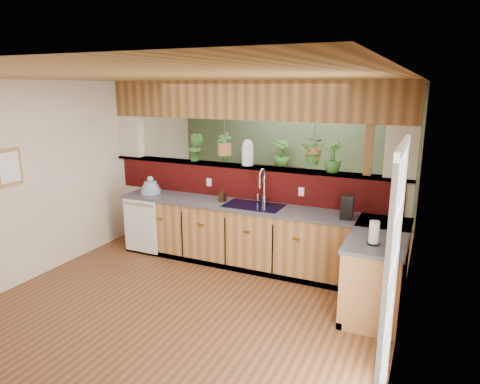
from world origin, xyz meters
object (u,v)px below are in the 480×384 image
at_px(faucet, 263,185).
at_px(coffee_maker, 347,208).
at_px(shelving_console, 264,192).
at_px(soap_dispenser, 222,195).
at_px(paper_towel, 374,233).
at_px(glass_jar, 248,152).
at_px(dish_stack, 151,188).

relative_size(faucet, coffee_maker, 1.84).
bearing_deg(shelving_console, soap_dispenser, -94.80).
relative_size(coffee_maker, paper_towel, 1.03).
bearing_deg(glass_jar, soap_dispenser, -124.06).
distance_m(coffee_maker, shelving_console, 3.12).
bearing_deg(paper_towel, glass_jar, 148.06).
bearing_deg(soap_dispenser, faucet, 12.85).
bearing_deg(soap_dispenser, shelving_console, 96.06).
height_order(soap_dispenser, coffee_maker, coffee_maker).
bearing_deg(paper_towel, coffee_maker, 117.82).
height_order(faucet, coffee_maker, faucet).
distance_m(soap_dispenser, paper_towel, 2.39).
xyz_separation_m(glass_jar, shelving_console, (-0.48, 1.90, -1.08)).
xyz_separation_m(dish_stack, soap_dispenser, (1.24, 0.03, 0.01)).
bearing_deg(paper_towel, faucet, 148.52).
distance_m(faucet, glass_jar, 0.57).
bearing_deg(paper_towel, shelving_console, 128.12).
height_order(coffee_maker, shelving_console, coffee_maker).
relative_size(soap_dispenser, paper_towel, 0.69).
bearing_deg(faucet, dish_stack, -175.05).
height_order(soap_dispenser, glass_jar, glass_jar).
bearing_deg(glass_jar, coffee_maker, -14.84).
bearing_deg(coffee_maker, glass_jar, 159.55).
bearing_deg(glass_jar, shelving_console, 104.13).
bearing_deg(faucet, shelving_console, 110.82).
bearing_deg(coffee_maker, shelving_console, 125.63).
xyz_separation_m(faucet, soap_dispenser, (-0.57, -0.13, -0.18)).
xyz_separation_m(soap_dispenser, shelving_console, (-0.24, 2.25, -0.49)).
bearing_deg(soap_dispenser, glass_jar, 55.94).
relative_size(soap_dispenser, coffee_maker, 0.68).
relative_size(paper_towel, glass_jar, 0.71).
bearing_deg(coffee_maker, dish_stack, 173.82).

